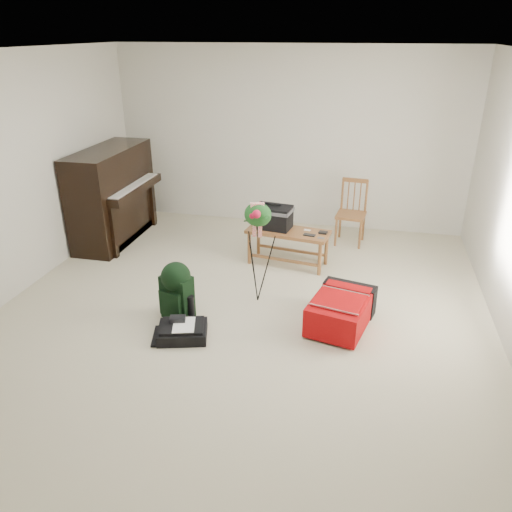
% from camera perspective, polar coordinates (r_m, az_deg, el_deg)
% --- Properties ---
extents(floor, '(5.00, 5.50, 0.01)m').
position_cam_1_polar(floor, '(5.15, -1.74, -6.65)').
color(floor, beige).
rests_on(floor, ground).
extents(ceiling, '(5.00, 5.50, 0.01)m').
position_cam_1_polar(ceiling, '(4.41, -2.18, 22.35)').
color(ceiling, white).
rests_on(ceiling, wall_back).
extents(wall_back, '(5.00, 0.04, 2.50)m').
position_cam_1_polar(wall_back, '(7.24, 3.74, 13.20)').
color(wall_back, beige).
rests_on(wall_back, floor).
extents(wall_left, '(0.04, 5.50, 2.50)m').
position_cam_1_polar(wall_left, '(5.78, -26.91, 7.69)').
color(wall_left, beige).
rests_on(wall_left, floor).
extents(piano, '(0.71, 1.50, 1.25)m').
position_cam_1_polar(piano, '(7.05, -15.98, 6.51)').
color(piano, black).
rests_on(piano, floor).
extents(bench, '(1.04, 0.54, 0.76)m').
position_cam_1_polar(bench, '(6.05, 2.44, 3.91)').
color(bench, '#935C30').
rests_on(bench, floor).
extents(dining_chair, '(0.41, 0.41, 0.86)m').
position_cam_1_polar(dining_chair, '(6.82, 10.83, 4.85)').
color(dining_chair, '#935C30').
rests_on(dining_chair, floor).
extents(red_suitcase, '(0.66, 0.86, 0.32)m').
position_cam_1_polar(red_suitcase, '(4.99, 9.70, -5.85)').
color(red_suitcase, '#C1080A').
rests_on(red_suitcase, floor).
extents(black_duffel, '(0.53, 0.47, 0.19)m').
position_cam_1_polar(black_duffel, '(4.81, -8.39, -8.44)').
color(black_duffel, black).
rests_on(black_duffel, floor).
extents(green_backpack, '(0.34, 0.32, 0.60)m').
position_cam_1_polar(green_backpack, '(5.00, -9.07, -3.64)').
color(green_backpack, black).
rests_on(green_backpack, floor).
extents(flower_stand, '(0.44, 0.44, 1.14)m').
position_cam_1_polar(flower_stand, '(5.15, 0.20, 0.32)').
color(flower_stand, black).
rests_on(flower_stand, floor).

